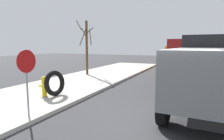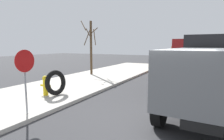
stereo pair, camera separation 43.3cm
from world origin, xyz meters
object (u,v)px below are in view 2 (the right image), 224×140
Objects in this scene: dump_truck_yellow at (191,55)px; dump_truck_orange at (188,52)px; bare_tree at (91,46)px; fire_hydrant at (46,85)px; dump_truck_gray at (211,69)px; stop_sign at (25,70)px; loose_tire at (56,83)px.

dump_truck_yellow is 1.00× the size of dump_truck_orange.
bare_tree reaches higher than dump_truck_yellow.
bare_tree reaches higher than fire_hydrant.
dump_truck_gray is (1.81, -6.89, 0.96)m from fire_hydrant.
bare_tree is at bearing 19.63° from stop_sign.
loose_tire is 0.54× the size of stop_sign.
dump_truck_gray is (1.58, -6.47, 0.86)m from loose_tire.
fire_hydrant is 0.13× the size of dump_truck_orange.
loose_tire is at bearing 21.48° from stop_sign.
dump_truck_gray is at bearing -171.36° from dump_truck_orange.
stop_sign is 0.31× the size of dump_truck_gray.
dump_truck_gray reaches higher than fire_hydrant.
dump_truck_yellow is (12.45, -4.77, 0.86)m from loose_tire.
bare_tree is at bearing 154.79° from dump_truck_orange.
fire_hydrant is at bearing 118.94° from loose_tire.
stop_sign is 0.31× the size of dump_truck_yellow.
fire_hydrant is at bearing -165.15° from bare_tree.
bare_tree reaches higher than loose_tire.
loose_tire is (0.23, -0.42, 0.10)m from fire_hydrant.
stop_sign is at bearing 125.29° from dump_truck_gray.
dump_truck_yellow is at bearing -47.93° from bare_tree.
dump_truck_orange is 1.64× the size of bare_tree.
fire_hydrant is at bearing 32.44° from stop_sign.
stop_sign is 0.52× the size of bare_tree.
stop_sign is at bearing -160.37° from bare_tree.
dump_truck_yellow is (14.80, -3.85, -0.08)m from stop_sign.
loose_tire is 0.28× the size of bare_tree.
loose_tire is 13.36m from dump_truck_yellow.
bare_tree is at bearing 132.07° from dump_truck_yellow.
fire_hydrant is 0.49m from loose_tire.
dump_truck_yellow is at bearing -14.57° from stop_sign.
loose_tire reaches higher than fire_hydrant.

